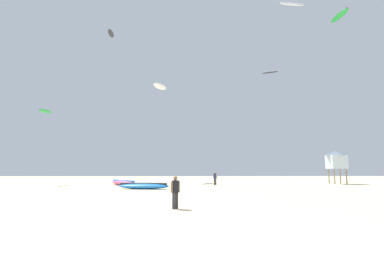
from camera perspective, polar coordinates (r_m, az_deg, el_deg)
ground_plane at (r=12.08m, az=1.52°, el=-17.64°), size 120.00×120.00×0.00m
person_foreground at (r=15.24m, az=-3.23°, el=-12.02°), size 0.46×0.37×1.62m
person_midground at (r=35.48m, az=4.45°, el=-9.69°), size 0.46×0.36×1.57m
kite_grounded_near at (r=29.41m, az=-9.30°, el=-11.21°), size 5.19×2.28×0.64m
kite_grounded_mid at (r=35.84m, az=-13.04°, el=-10.49°), size 4.44×4.84×0.65m
lifeguard_tower at (r=42.20m, az=26.00°, el=-5.73°), size 2.30×2.30×4.15m
kite_aloft_0 at (r=57.43m, az=14.72°, el=10.04°), size 3.05×1.97×0.56m
kite_aloft_1 at (r=47.63m, az=26.49°, el=18.53°), size 1.31×3.98×0.49m
kite_aloft_2 at (r=42.30m, az=-26.37°, el=2.66°), size 1.13×2.35×0.43m
kite_aloft_3 at (r=52.68m, az=-15.33°, el=16.87°), size 1.19×3.11×0.39m
kite_aloft_4 at (r=45.81m, az=-6.17°, el=7.68°), size 2.41×3.57×0.88m
kite_aloft_6 at (r=49.92m, az=18.68°, el=21.40°), size 3.90×1.51×0.92m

